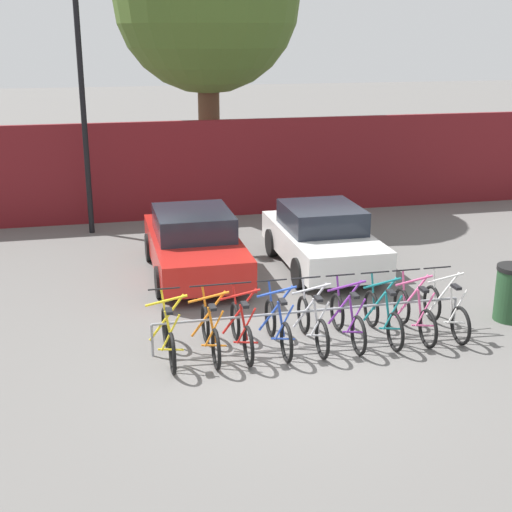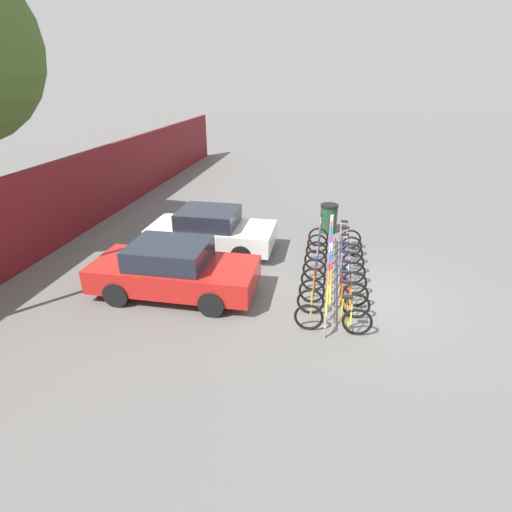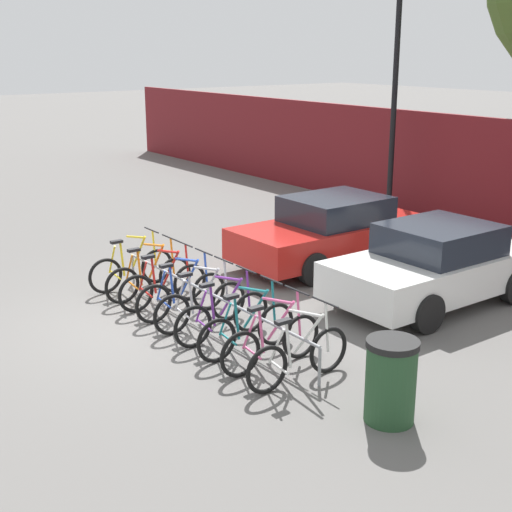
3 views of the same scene
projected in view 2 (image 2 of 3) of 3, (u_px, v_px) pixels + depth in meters
ground_plane at (353, 295)px, 10.39m from camera, size 120.00×120.00×0.00m
hoarding_wall at (18, 223)px, 11.42m from camera, size 36.00×0.16×2.71m
bike_rack at (329, 265)px, 10.87m from camera, size 5.38×0.04×0.57m
bicycle_yellow at (333, 318)px, 8.74m from camera, size 0.68×1.71×1.05m
bicycle_orange at (333, 302)px, 9.34m from camera, size 0.68×1.71×1.05m
bicycle_red at (333, 291)px, 9.80m from camera, size 0.68×1.71×1.05m
bicycle_blue at (334, 279)px, 10.36m from camera, size 0.68×1.71×1.05m
bicycle_silver at (334, 269)px, 10.89m from camera, size 0.68×1.71×1.05m
bicycle_purple at (334, 260)px, 11.44m from camera, size 0.68×1.71×1.05m
bicycle_teal at (334, 251)px, 12.01m from camera, size 0.68×1.71×1.05m
bicycle_pink at (334, 244)px, 12.53m from camera, size 0.68×1.71×1.05m
bicycle_white at (334, 237)px, 13.06m from camera, size 0.68×1.71×1.05m
car_red at (174, 269)px, 10.18m from camera, size 1.91×4.18×1.40m
car_white at (211, 231)px, 12.67m from camera, size 1.91×3.91×1.40m
trash_bin at (329, 218)px, 14.31m from camera, size 0.63×0.63×1.03m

